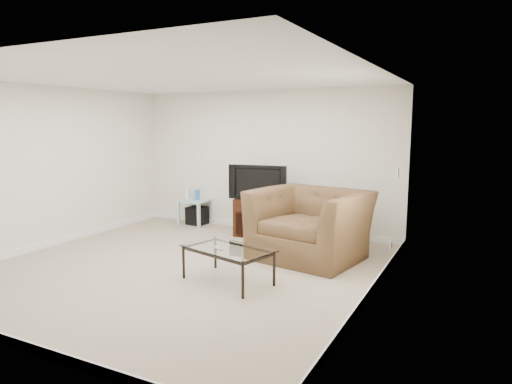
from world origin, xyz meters
The scene contains 18 objects.
floor centered at (0.00, 0.00, 0.00)m, with size 5.00×5.00×0.00m, color tan.
ceiling centered at (0.00, 0.00, 2.50)m, with size 5.00×5.00×0.00m, color white.
wall_back centered at (0.00, 2.50, 1.25)m, with size 5.00×0.02×2.50m, color silver.
wall_left centered at (-2.50, 0.00, 1.25)m, with size 0.02×5.00×2.50m, color silver.
wall_right centered at (2.50, 0.00, 1.25)m, with size 0.02×5.00×2.50m, color silver.
plate_back centered at (-1.40, 2.49, 1.25)m, with size 0.12×0.02×0.12m, color white.
plate_right_switch centered at (2.49, 1.60, 1.25)m, with size 0.02×0.09×0.13m, color white.
plate_right_outlet centered at (2.49, 1.30, 0.30)m, with size 0.02×0.08×0.12m, color white.
tv_stand centered at (0.14, 2.05, 0.32)m, with size 0.78×0.54×0.65m, color black, non-canonical shape.
dvd_player centered at (0.15, 2.01, 0.54)m, with size 0.40×0.28×0.06m, color black.
television centered at (0.15, 2.02, 0.94)m, with size 0.95×0.19×0.59m, color black.
side_table centered at (-1.36, 2.28, 0.24)m, with size 0.51×0.51×0.49m, color #A0B4C8, non-canonical shape.
subwoofer centered at (-1.33, 2.30, 0.17)m, with size 0.33×0.33×0.33m, color black.
game_console centered at (-1.48, 2.26, 0.60)m, with size 0.05×0.16×0.22m, color white.
game_case centered at (-1.29, 2.26, 0.58)m, with size 0.05×0.14×0.19m, color #337FCC.
recliner centered at (1.37, 1.20, 0.66)m, with size 1.51×0.98×1.32m, color brown.
coffee_table centered at (0.83, -0.22, 0.21)m, with size 1.10×0.62×0.43m, color black, non-canonical shape.
remote centered at (0.76, -0.32, 0.44)m, with size 0.17×0.05×0.02m, color #B2B2B7.
Camera 1 is at (3.57, -4.84, 1.92)m, focal length 32.00 mm.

